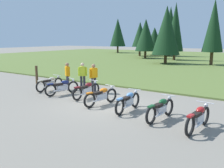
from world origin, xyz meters
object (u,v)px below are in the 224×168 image
object	(u,v)px
motorcycle_cream	(50,83)
rider_in_hivis_vest	(94,77)
motorcycle_navy	(62,87)
rider_near_row_end	(83,75)
motorcycle_orange	(101,96)
trail_marker_post	(37,75)
motorcycle_maroon	(87,90)
motorcycle_british_green	(161,109)
rider_checking_bike	(68,75)
motorcycle_sky_blue	(128,101)
motorcycle_red	(198,118)

from	to	relation	value
motorcycle_cream	rider_in_hivis_vest	xyz separation A→B (m)	(2.58, 0.98, 0.51)
motorcycle_navy	rider_in_hivis_vest	distance (m)	1.86
rider_near_row_end	motorcycle_cream	bearing A→B (deg)	-144.36
motorcycle_orange	trail_marker_post	world-z (taller)	trail_marker_post
motorcycle_maroon	trail_marker_post	world-z (taller)	trail_marker_post
motorcycle_cream	trail_marker_post	size ratio (longest dim) A/B	1.68
rider_in_hivis_vest	motorcycle_british_green	bearing A→B (deg)	-24.44
motorcycle_cream	motorcycle_navy	distance (m)	1.52
motorcycle_cream	rider_checking_bike	world-z (taller)	rider_checking_bike
rider_in_hivis_vest	trail_marker_post	size ratio (longest dim) A/B	1.33
rider_near_row_end	rider_checking_bike	distance (m)	0.92
motorcycle_cream	motorcycle_sky_blue	distance (m)	6.20
motorcycle_sky_blue	motorcycle_red	distance (m)	3.18
motorcycle_british_green	rider_in_hivis_vest	size ratio (longest dim) A/B	1.26
rider_checking_bike	trail_marker_post	bearing A→B (deg)	174.09
motorcycle_red	trail_marker_post	xyz separation A→B (m)	(-11.68, 2.68, 0.19)
rider_in_hivis_vest	trail_marker_post	xyz separation A→B (m)	(-5.03, 0.03, -0.32)
motorcycle_maroon	rider_near_row_end	distance (m)	2.07
motorcycle_cream	trail_marker_post	world-z (taller)	trail_marker_post
motorcycle_red	trail_marker_post	size ratio (longest dim) A/B	1.68
motorcycle_maroon	motorcycle_orange	xyz separation A→B (m)	(1.47, -0.69, 0.00)
motorcycle_orange	motorcycle_british_green	distance (m)	3.21
rider_near_row_end	trail_marker_post	bearing A→B (deg)	-177.97
motorcycle_sky_blue	motorcycle_navy	bearing A→B (deg)	171.81
motorcycle_cream	rider_checking_bike	bearing A→B (deg)	39.00
motorcycle_navy	motorcycle_red	bearing A→B (deg)	-9.24
motorcycle_british_green	rider_checking_bike	distance (m)	7.20
rider_checking_bike	motorcycle_red	bearing A→B (deg)	-15.59
motorcycle_british_green	rider_near_row_end	size ratio (longest dim) A/B	1.26
motorcycle_red	rider_in_hivis_vest	xyz separation A→B (m)	(-6.65, 2.65, 0.51)
motorcycle_maroon	rider_in_hivis_vest	distance (m)	1.40
motorcycle_maroon	motorcycle_sky_blue	world-z (taller)	same
rider_in_hivis_vest	rider_checking_bike	distance (m)	1.78
motorcycle_navy	motorcycle_maroon	distance (m)	1.62
motorcycle_orange	motorcycle_maroon	bearing A→B (deg)	154.79
motorcycle_sky_blue	rider_near_row_end	size ratio (longest dim) A/B	1.26
motorcycle_british_green	rider_checking_bike	size ratio (longest dim) A/B	1.26
motorcycle_navy	motorcycle_sky_blue	world-z (taller)	same
motorcycle_cream	motorcycle_british_green	size ratio (longest dim) A/B	1.00
motorcycle_navy	motorcycle_orange	bearing A→B (deg)	-9.34
motorcycle_maroon	motorcycle_british_green	world-z (taller)	same
motorcycle_orange	trail_marker_post	xyz separation A→B (m)	(-6.99, 1.93, 0.19)
motorcycle_red	rider_in_hivis_vest	world-z (taller)	rider_in_hivis_vest
motorcycle_maroon	motorcycle_red	world-z (taller)	same
rider_near_row_end	motorcycle_navy	bearing A→B (deg)	-95.35
motorcycle_maroon	motorcycle_british_green	size ratio (longest dim) A/B	1.00
motorcycle_sky_blue	rider_in_hivis_vest	size ratio (longest dim) A/B	1.26
motorcycle_british_green	motorcycle_red	distance (m)	1.54
motorcycle_sky_blue	trail_marker_post	bearing A→B (deg)	166.28
motorcycle_red	rider_checking_bike	bearing A→B (deg)	164.41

